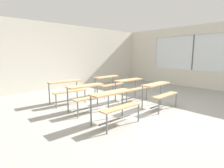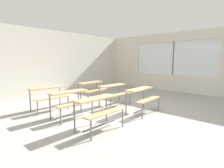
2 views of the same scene
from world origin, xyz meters
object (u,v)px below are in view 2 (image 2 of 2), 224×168
desk_bench_r0c1 (142,95)px  desk_bench_r2c0 (49,93)px  desk_bench_r1c0 (71,98)px  desk_bench_r2c1 (92,87)px  desk_bench_r1c1 (115,90)px  desk_bench_r0c0 (99,106)px

desk_bench_r0c1 → desk_bench_r2c0: bearing=125.6°
desk_bench_r1c0 → desk_bench_r2c1: bearing=35.1°
desk_bench_r0c1 → desk_bench_r1c1: size_ratio=1.00×
desk_bench_r0c0 → desk_bench_r1c0: 1.18m
desk_bench_r2c0 → desk_bench_r2c1: (1.83, 0.02, 0.00)m
desk_bench_r1c0 → desk_bench_r2c0: (-0.05, 1.15, 0.00)m
desk_bench_r0c1 → desk_bench_r1c0: size_ratio=1.00×
desk_bench_r1c1 → desk_bench_r2c0: size_ratio=0.99×
desk_bench_r2c0 → desk_bench_r0c1: bearing=-49.8°
desk_bench_r0c0 → desk_bench_r2c0: (0.00, 2.32, 0.00)m
desk_bench_r0c0 → desk_bench_r2c1: (1.83, 2.34, 0.00)m
desk_bench_r0c0 → desk_bench_r1c0: size_ratio=0.98×
desk_bench_r1c0 → desk_bench_r2c0: size_ratio=0.99×
desk_bench_r1c1 → desk_bench_r1c0: bearing=-179.2°
desk_bench_r0c0 → desk_bench_r2c0: same height
desk_bench_r0c0 → desk_bench_r1c1: same height
desk_bench_r1c1 → desk_bench_r2c1: size_ratio=1.00×
desk_bench_r2c1 → desk_bench_r1c1: bearing=-92.6°
desk_bench_r0c0 → desk_bench_r0c1: bearing=-0.4°
desk_bench_r1c0 → desk_bench_r2c1: 2.13m
desk_bench_r0c1 → desk_bench_r1c1: 1.16m
desk_bench_r2c1 → desk_bench_r0c1: bearing=-93.2°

